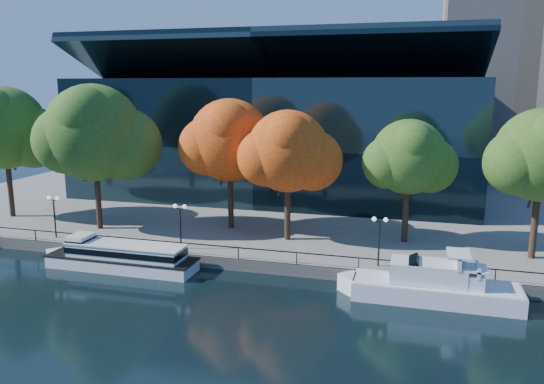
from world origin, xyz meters
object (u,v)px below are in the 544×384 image
(tree_4, at_px, (410,159))
(tree_5, at_px, (544,157))
(tree_2, at_px, (231,142))
(cruiser_far, at_px, (455,291))
(tree_1, at_px, (95,135))
(tour_boat, at_px, (118,255))
(tree_0, at_px, (5,130))
(lamp_2, at_px, (379,230))
(cruiser_near, at_px, (428,285))
(lamp_1, at_px, (180,216))
(tree_3, at_px, (289,153))
(lamp_0, at_px, (54,207))

(tree_4, height_order, tree_5, tree_5)
(tree_2, bearing_deg, cruiser_far, -29.43)
(tree_1, bearing_deg, tour_boat, -49.40)
(tour_boat, relative_size, tree_0, 1.00)
(tree_0, xyz_separation_m, tree_4, (42.01, 1.58, -1.80))
(lamp_2, bearing_deg, cruiser_near, -43.88)
(tour_boat, bearing_deg, tree_4, 25.45)
(cruiser_near, xyz_separation_m, tree_0, (-43.88, 9.54, 9.39))
(lamp_1, distance_m, lamp_2, 17.20)
(tree_1, distance_m, lamp_1, 13.09)
(cruiser_far, relative_size, tree_3, 0.78)
(tree_1, xyz_separation_m, lamp_2, (27.85, -4.01, -6.48))
(lamp_1, bearing_deg, tree_4, 21.25)
(cruiser_near, relative_size, tree_2, 1.00)
(tree_1, relative_size, tree_5, 1.15)
(cruiser_near, xyz_separation_m, tree_5, (8.59, 9.13, 8.35))
(tree_1, distance_m, tree_5, 40.30)
(tour_boat, relative_size, tree_1, 0.99)
(tree_2, height_order, tree_3, tree_2)
(tree_2, xyz_separation_m, tree_3, (6.50, -2.50, -0.56))
(tour_boat, bearing_deg, lamp_2, 9.65)
(tree_0, height_order, tree_4, tree_0)
(tree_1, height_order, tree_2, tree_1)
(tour_boat, distance_m, tree_1, 13.70)
(lamp_0, bearing_deg, tree_1, 60.35)
(tree_2, bearing_deg, tour_boat, -118.25)
(tree_4, bearing_deg, tree_5, -10.79)
(tree_4, distance_m, lamp_2, 9.06)
(lamp_2, bearing_deg, tour_boat, -170.35)
(tree_2, relative_size, tree_3, 1.07)
(tree_0, xyz_separation_m, lamp_0, (9.93, -5.87, -6.58))
(lamp_0, distance_m, lamp_2, 30.13)
(tree_4, distance_m, lamp_0, 33.29)
(tree_3, bearing_deg, tree_0, 178.98)
(tree_2, relative_size, tree_5, 1.04)
(tour_boat, relative_size, lamp_2, 3.53)
(cruiser_near, xyz_separation_m, cruiser_far, (1.80, -0.24, -0.19))
(tree_2, relative_size, lamp_0, 3.22)
(lamp_1, bearing_deg, lamp_0, 180.00)
(cruiser_far, relative_size, lamp_1, 2.33)
(tour_boat, distance_m, tree_4, 26.87)
(tree_1, height_order, lamp_1, tree_1)
(lamp_0, height_order, lamp_2, same)
(tree_0, height_order, lamp_2, tree_0)
(tree_2, height_order, tree_4, tree_2)
(tour_boat, distance_m, tree_3, 17.43)
(tree_0, distance_m, lamp_1, 24.50)
(cruiser_far, relative_size, tree_1, 0.65)
(tour_boat, xyz_separation_m, cruiser_near, (25.13, -0.05, 0.02))
(cruiser_far, xyz_separation_m, tree_3, (-14.28, 9.22, 8.19))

